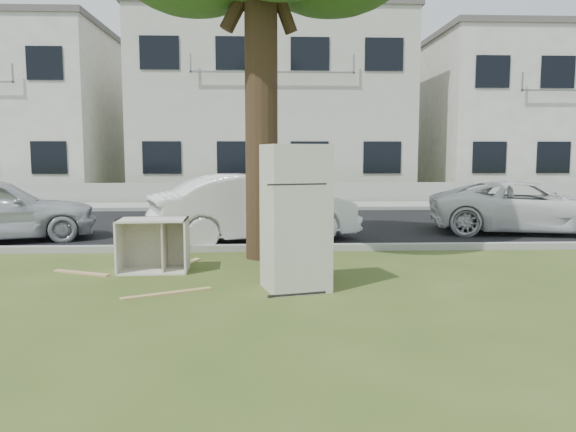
{
  "coord_description": "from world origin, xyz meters",
  "views": [
    {
      "loc": [
        -0.38,
        -7.63,
        1.79
      ],
      "look_at": [
        -0.01,
        0.6,
        0.85
      ],
      "focal_mm": 35.0,
      "sensor_mm": 36.0,
      "label": 1
    }
  ],
  "objects_px": {
    "car_center": "(255,208)",
    "car_right": "(527,207)",
    "fridge": "(296,218)",
    "cabinet": "(153,245)"
  },
  "relations": [
    {
      "from": "fridge",
      "to": "cabinet",
      "type": "distance_m",
      "value": 2.46
    },
    {
      "from": "cabinet",
      "to": "car_center",
      "type": "height_order",
      "value": "car_center"
    },
    {
      "from": "fridge",
      "to": "car_right",
      "type": "distance_m",
      "value": 7.37
    },
    {
      "from": "car_center",
      "to": "car_right",
      "type": "height_order",
      "value": "car_center"
    },
    {
      "from": "car_center",
      "to": "car_right",
      "type": "relative_size",
      "value": 0.98
    },
    {
      "from": "cabinet",
      "to": "car_center",
      "type": "relative_size",
      "value": 0.25
    },
    {
      "from": "car_center",
      "to": "fridge",
      "type": "bearing_deg",
      "value": 168.7
    },
    {
      "from": "car_center",
      "to": "car_right",
      "type": "xyz_separation_m",
      "value": [
        6.03,
        1.02,
        -0.1
      ]
    },
    {
      "from": "fridge",
      "to": "car_center",
      "type": "xyz_separation_m",
      "value": [
        -0.58,
        3.92,
        -0.27
      ]
    },
    {
      "from": "car_center",
      "to": "car_right",
      "type": "distance_m",
      "value": 6.12
    }
  ]
}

